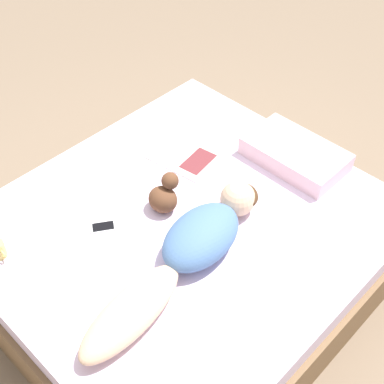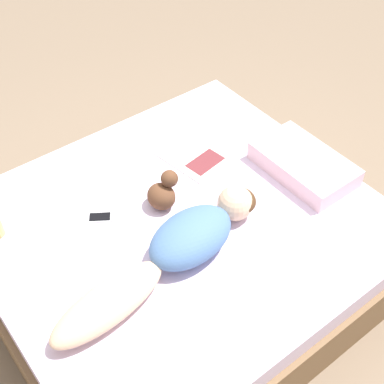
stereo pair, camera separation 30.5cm
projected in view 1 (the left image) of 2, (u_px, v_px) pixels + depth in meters
The scene contains 7 objects.
ground_plane at pixel (185, 274), 3.32m from camera, with size 12.00×12.00×0.00m, color #7A6651.
bed at pixel (185, 249), 3.14m from camera, with size 1.96×2.15×0.50m.
person at pixel (188, 251), 2.70m from camera, with size 0.41×1.34×0.20m.
open_magazine at pixel (185, 155), 3.35m from camera, with size 0.46×0.38×0.01m.
cell_phone at pixel (103, 227), 2.92m from camera, with size 0.14×0.16×0.01m.
plush_toy at pixel (164, 196), 2.97m from camera, with size 0.17×0.19×0.22m.
pillow at pixel (295, 154), 3.27m from camera, with size 0.61×0.36×0.12m.
Camera 1 is at (1.42, -1.39, 2.71)m, focal length 50.00 mm.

